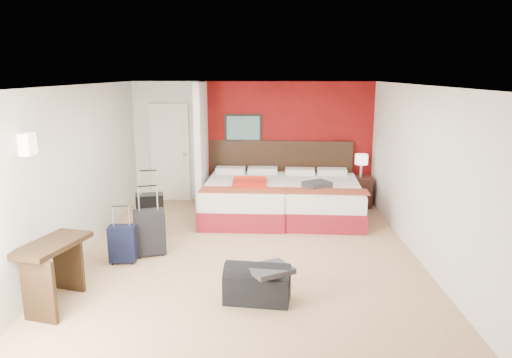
{
  "coord_description": "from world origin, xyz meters",
  "views": [
    {
      "loc": [
        0.24,
        -6.67,
        2.68
      ],
      "look_at": [
        0.11,
        0.8,
        1.0
      ],
      "focal_mm": 33.42,
      "sensor_mm": 36.0,
      "label": 1
    }
  ],
  "objects_px": {
    "desk": "(54,274)",
    "suitcase_navy": "(123,245)",
    "bed_right": "(320,200)",
    "nightstand": "(360,191)",
    "duffel_bag": "(257,285)",
    "suitcase_black": "(150,215)",
    "suitcase_charcoal": "(150,234)",
    "red_suitcase_open": "(250,181)",
    "table_lamp": "(361,166)",
    "bed_left": "(245,199)"
  },
  "relations": [
    {
      "from": "desk",
      "to": "suitcase_navy",
      "type": "bearing_deg",
      "value": 87.6
    },
    {
      "from": "bed_right",
      "to": "nightstand",
      "type": "xyz_separation_m",
      "value": [
        0.89,
        0.71,
        -0.01
      ]
    },
    {
      "from": "bed_right",
      "to": "nightstand",
      "type": "height_order",
      "value": "bed_right"
    },
    {
      "from": "nightstand",
      "to": "duffel_bag",
      "type": "bearing_deg",
      "value": -114.19
    },
    {
      "from": "suitcase_black",
      "to": "suitcase_charcoal",
      "type": "height_order",
      "value": "suitcase_black"
    },
    {
      "from": "duffel_bag",
      "to": "bed_right",
      "type": "bearing_deg",
      "value": 79.36
    },
    {
      "from": "red_suitcase_open",
      "to": "suitcase_charcoal",
      "type": "height_order",
      "value": "red_suitcase_open"
    },
    {
      "from": "red_suitcase_open",
      "to": "duffel_bag",
      "type": "bearing_deg",
      "value": -86.37
    },
    {
      "from": "table_lamp",
      "to": "suitcase_black",
      "type": "xyz_separation_m",
      "value": [
        -3.86,
        -1.82,
        -0.51
      ]
    },
    {
      "from": "red_suitcase_open",
      "to": "suitcase_charcoal",
      "type": "distance_m",
      "value": 2.45
    },
    {
      "from": "table_lamp",
      "to": "suitcase_navy",
      "type": "height_order",
      "value": "table_lamp"
    },
    {
      "from": "suitcase_charcoal",
      "to": "bed_right",
      "type": "bearing_deg",
      "value": 17.04
    },
    {
      "from": "bed_left",
      "to": "duffel_bag",
      "type": "relative_size",
      "value": 2.78
    },
    {
      "from": "suitcase_charcoal",
      "to": "duffel_bag",
      "type": "relative_size",
      "value": 0.85
    },
    {
      "from": "bed_left",
      "to": "bed_right",
      "type": "bearing_deg",
      "value": 0.53
    },
    {
      "from": "bed_right",
      "to": "desk",
      "type": "height_order",
      "value": "desk"
    },
    {
      "from": "red_suitcase_open",
      "to": "desk",
      "type": "bearing_deg",
      "value": -121.03
    },
    {
      "from": "red_suitcase_open",
      "to": "suitcase_navy",
      "type": "xyz_separation_m",
      "value": [
        -1.76,
        -2.25,
        -0.44
      ]
    },
    {
      "from": "nightstand",
      "to": "suitcase_charcoal",
      "type": "bearing_deg",
      "value": -141.58
    },
    {
      "from": "nightstand",
      "to": "table_lamp",
      "type": "relative_size",
      "value": 1.36
    },
    {
      "from": "bed_left",
      "to": "nightstand",
      "type": "distance_m",
      "value": 2.41
    },
    {
      "from": "suitcase_black",
      "to": "suitcase_charcoal",
      "type": "xyz_separation_m",
      "value": [
        0.2,
        -0.91,
        -0.01
      ]
    },
    {
      "from": "suitcase_navy",
      "to": "suitcase_charcoal",
      "type": "bearing_deg",
      "value": 40.08
    },
    {
      "from": "red_suitcase_open",
      "to": "nightstand",
      "type": "relative_size",
      "value": 1.36
    },
    {
      "from": "suitcase_navy",
      "to": "desk",
      "type": "bearing_deg",
      "value": -111.61
    },
    {
      "from": "nightstand",
      "to": "table_lamp",
      "type": "distance_m",
      "value": 0.54
    },
    {
      "from": "red_suitcase_open",
      "to": "bed_left",
      "type": "bearing_deg",
      "value": 135.48
    },
    {
      "from": "bed_left",
      "to": "duffel_bag",
      "type": "distance_m",
      "value": 3.51
    },
    {
      "from": "bed_right",
      "to": "table_lamp",
      "type": "bearing_deg",
      "value": 42.37
    },
    {
      "from": "nightstand",
      "to": "suitcase_navy",
      "type": "height_order",
      "value": "nightstand"
    },
    {
      "from": "bed_left",
      "to": "suitcase_black",
      "type": "xyz_separation_m",
      "value": [
        -1.54,
        -1.14,
        0.01
      ]
    },
    {
      "from": "bed_left",
      "to": "suitcase_navy",
      "type": "xyz_separation_m",
      "value": [
        -1.66,
        -2.35,
        -0.06
      ]
    },
    {
      "from": "suitcase_black",
      "to": "suitcase_navy",
      "type": "xyz_separation_m",
      "value": [
        -0.11,
        -1.21,
        -0.08
      ]
    },
    {
      "from": "duffel_bag",
      "to": "desk",
      "type": "bearing_deg",
      "value": -168.98
    },
    {
      "from": "table_lamp",
      "to": "duffel_bag",
      "type": "bearing_deg",
      "value": -115.9
    },
    {
      "from": "suitcase_navy",
      "to": "desk",
      "type": "relative_size",
      "value": 0.55
    },
    {
      "from": "red_suitcase_open",
      "to": "duffel_bag",
      "type": "distance_m",
      "value": 3.44
    },
    {
      "from": "desk",
      "to": "nightstand",
      "type": "bearing_deg",
      "value": 59.99
    },
    {
      "from": "red_suitcase_open",
      "to": "duffel_bag",
      "type": "xyz_separation_m",
      "value": [
        0.19,
        -3.4,
        -0.5
      ]
    },
    {
      "from": "nightstand",
      "to": "desk",
      "type": "xyz_separation_m",
      "value": [
        -4.39,
        -4.32,
        0.08
      ]
    },
    {
      "from": "bed_left",
      "to": "table_lamp",
      "type": "height_order",
      "value": "table_lamp"
    },
    {
      "from": "suitcase_charcoal",
      "to": "suitcase_navy",
      "type": "distance_m",
      "value": 0.45
    },
    {
      "from": "bed_right",
      "to": "desk",
      "type": "relative_size",
      "value": 2.27
    },
    {
      "from": "bed_right",
      "to": "suitcase_charcoal",
      "type": "xyz_separation_m",
      "value": [
        -2.76,
        -2.01,
        0.01
      ]
    },
    {
      "from": "nightstand",
      "to": "suitcase_black",
      "type": "bearing_deg",
      "value": -153.06
    },
    {
      "from": "suitcase_black",
      "to": "suitcase_navy",
      "type": "distance_m",
      "value": 1.22
    },
    {
      "from": "red_suitcase_open",
      "to": "suitcase_navy",
      "type": "relative_size",
      "value": 1.63
    },
    {
      "from": "bed_left",
      "to": "suitcase_charcoal",
      "type": "xyz_separation_m",
      "value": [
        -1.34,
        -2.05,
        0.01
      ]
    },
    {
      "from": "red_suitcase_open",
      "to": "suitcase_charcoal",
      "type": "bearing_deg",
      "value": -125.96
    },
    {
      "from": "nightstand",
      "to": "suitcase_black",
      "type": "xyz_separation_m",
      "value": [
        -3.86,
        -1.82,
        0.03
      ]
    }
  ]
}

